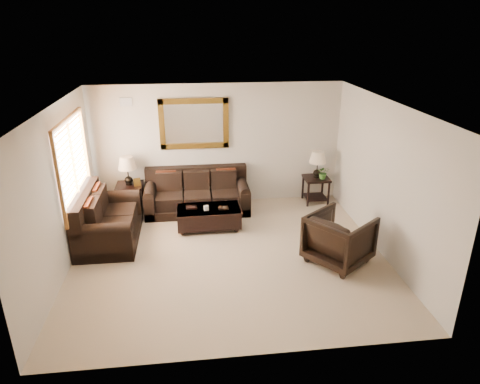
{
  "coord_description": "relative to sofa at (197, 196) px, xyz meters",
  "views": [
    {
      "loc": [
        -0.6,
        -6.69,
        3.96
      ],
      "look_at": [
        0.27,
        0.6,
        0.97
      ],
      "focal_mm": 32.0,
      "sensor_mm": 36.0,
      "label": 1
    }
  ],
  "objects": [
    {
      "name": "air_vent",
      "position": [
        -1.39,
        0.42,
        2.02
      ],
      "size": [
        0.25,
        0.02,
        0.18
      ],
      "primitive_type": "cube",
      "color": "#999999",
      "rests_on": "room"
    },
    {
      "name": "potted_plant",
      "position": [
        2.84,
        0.03,
        0.39
      ],
      "size": [
        0.34,
        0.36,
        0.23
      ],
      "primitive_type": "imported",
      "rotation": [
        0.0,
        0.0,
        -0.27
      ],
      "color": "#2D5B1F",
      "rests_on": "end_table_right"
    },
    {
      "name": "loveseat",
      "position": [
        -1.76,
        -1.2,
        0.03
      ],
      "size": [
        1.05,
        1.78,
        1.0
      ],
      "rotation": [
        0.0,
        0.0,
        1.57
      ],
      "color": "black",
      "rests_on": "room"
    },
    {
      "name": "sofa",
      "position": [
        0.0,
        0.0,
        0.0
      ],
      "size": [
        2.25,
        0.97,
        0.92
      ],
      "color": "black",
      "rests_on": "room"
    },
    {
      "name": "window",
      "position": [
        -2.19,
        -1.16,
        1.22
      ],
      "size": [
        0.07,
        1.96,
        1.66
      ],
      "color": "white",
      "rests_on": "room"
    },
    {
      "name": "room",
      "position": [
        0.51,
        -2.06,
        1.02
      ],
      "size": [
        5.51,
        5.01,
        2.71
      ],
      "color": "tan",
      "rests_on": "ground"
    },
    {
      "name": "armchair",
      "position": [
        2.37,
        -2.49,
        0.15
      ],
      "size": [
        1.28,
        1.29,
        0.98
      ],
      "primitive_type": "imported",
      "rotation": [
        0.0,
        0.0,
        2.23
      ],
      "color": "black",
      "rests_on": "floor"
    },
    {
      "name": "mirror",
      "position": [
        -0.0,
        0.41,
        1.52
      ],
      "size": [
        1.5,
        0.06,
        1.1
      ],
      "color": "#523A10",
      "rests_on": "room"
    },
    {
      "name": "end_table_left",
      "position": [
        -1.46,
        0.12,
        0.48
      ],
      "size": [
        0.57,
        0.57,
        1.25
      ],
      "color": "black",
      "rests_on": "room"
    },
    {
      "name": "coffee_table",
      "position": [
        0.2,
        -0.92,
        -0.06
      ],
      "size": [
        1.3,
        0.72,
        0.54
      ],
      "rotation": [
        0.0,
        0.0,
        0.02
      ],
      "color": "black",
      "rests_on": "room"
    },
    {
      "name": "end_table_right",
      "position": [
        2.72,
        0.13,
        0.46
      ],
      "size": [
        0.55,
        0.55,
        1.22
      ],
      "color": "black",
      "rests_on": "room"
    }
  ]
}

